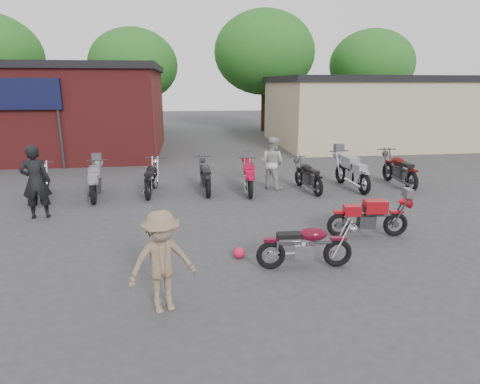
{
  "coord_description": "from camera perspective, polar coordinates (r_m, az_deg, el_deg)",
  "views": [
    {
      "loc": [
        -1.74,
        -7.12,
        3.4
      ],
      "look_at": [
        -0.48,
        1.99,
        0.9
      ],
      "focal_mm": 30.0,
      "sensor_mm": 36.0,
      "label": 1
    }
  ],
  "objects": [
    {
      "name": "tree_3",
      "position": [
        32.2,
        18.05,
        15.22
      ],
      "size": [
        6.08,
        6.08,
        7.6
      ],
      "primitive_type": null,
      "color": "#185A18",
      "rests_on": "ground"
    },
    {
      "name": "person_tan",
      "position": [
        6.22,
        -11.0,
        -9.74
      ],
      "size": [
        1.18,
        0.91,
        1.61
      ],
      "primitive_type": "imported",
      "rotation": [
        0.0,
        0.0,
        0.34
      ],
      "color": "#7A634B",
      "rests_on": "ground"
    },
    {
      "name": "row_bike_4",
      "position": [
        12.76,
        1.26,
        2.31
      ],
      "size": [
        0.79,
        1.95,
        1.1
      ],
      "primitive_type": null,
      "rotation": [
        0.0,
        0.0,
        1.49
      ],
      "color": "#C21039",
      "rests_on": "ground"
    },
    {
      "name": "row_bike_6",
      "position": [
        13.8,
        15.61,
        3.04
      ],
      "size": [
        0.93,
        2.21,
        1.25
      ],
      "primitive_type": null,
      "rotation": [
        0.0,
        0.0,
        1.67
      ],
      "color": "#91929F",
      "rests_on": "ground"
    },
    {
      "name": "sportbike",
      "position": [
        9.55,
        17.97,
        -3.12
      ],
      "size": [
        1.84,
        0.78,
        1.04
      ],
      "primitive_type": null,
      "rotation": [
        0.0,
        0.0,
        -0.11
      ],
      "color": "#AB0E18",
      "rests_on": "ground"
    },
    {
      "name": "vintage_motorcycle",
      "position": [
        7.68,
        9.48,
        -7.11
      ],
      "size": [
        1.8,
        0.68,
        1.03
      ],
      "primitive_type": null,
      "rotation": [
        0.0,
        0.0,
        -0.06
      ],
      "color": "#570A1B",
      "rests_on": "ground"
    },
    {
      "name": "row_bike_7",
      "position": [
        14.66,
        21.72,
        3.22
      ],
      "size": [
        0.72,
        2.16,
        1.25
      ],
      "primitive_type": null,
      "rotation": [
        0.0,
        0.0,
        1.57
      ],
      "color": "#480B09",
      "rests_on": "ground"
    },
    {
      "name": "stucco_building",
      "position": [
        24.43,
        17.25,
        10.68
      ],
      "size": [
        10.0,
        8.0,
        3.5
      ],
      "primitive_type": "cube",
      "color": "tan",
      "rests_on": "ground"
    },
    {
      "name": "ground",
      "position": [
        8.08,
        5.42,
        -9.75
      ],
      "size": [
        90.0,
        90.0,
        0.0
      ],
      "primitive_type": "plane",
      "color": "#353638"
    },
    {
      "name": "row_bike_5",
      "position": [
        13.19,
        9.64,
        2.52
      ],
      "size": [
        0.89,
        1.98,
        1.11
      ],
      "primitive_type": null,
      "rotation": [
        0.0,
        0.0,
        1.71
      ],
      "color": "black",
      "rests_on": "ground"
    },
    {
      "name": "tree_1",
      "position": [
        29.31,
        -14.78,
        15.32
      ],
      "size": [
        5.92,
        5.92,
        7.4
      ],
      "primitive_type": null,
      "color": "#185A18",
      "rests_on": "ground"
    },
    {
      "name": "row_bike_1",
      "position": [
        12.95,
        -19.88,
        1.67
      ],
      "size": [
        0.84,
        2.02,
        1.14
      ],
      "primitive_type": null,
      "rotation": [
        0.0,
        0.0,
        1.67
      ],
      "color": "gray",
      "rests_on": "ground"
    },
    {
      "name": "row_bike_0",
      "position": [
        13.53,
        -26.73,
        1.37
      ],
      "size": [
        0.77,
        1.92,
        1.09
      ],
      "primitive_type": null,
      "rotation": [
        0.0,
        0.0,
        1.65
      ],
      "color": "black",
      "rests_on": "ground"
    },
    {
      "name": "tree_2",
      "position": [
        29.7,
        3.44,
        17.12
      ],
      "size": [
        7.04,
        7.04,
        8.8
      ],
      "primitive_type": null,
      "color": "#185A18",
      "rests_on": "ground"
    },
    {
      "name": "helmet",
      "position": [
        8.14,
        -0.16,
        -8.61
      ],
      "size": [
        0.27,
        0.27,
        0.22
      ],
      "primitive_type": "ellipsoid",
      "rotation": [
        0.0,
        0.0,
        0.12
      ],
      "color": "red",
      "rests_on": "ground"
    },
    {
      "name": "person_dark",
      "position": [
        11.51,
        -27.05,
        1.3
      ],
      "size": [
        0.76,
        0.56,
        1.93
      ],
      "primitive_type": "imported",
      "rotation": [
        0.0,
        0.0,
        3.28
      ],
      "color": "black",
      "rests_on": "ground"
    },
    {
      "name": "brick_building",
      "position": [
        22.38,
        -27.21,
        9.98
      ],
      "size": [
        12.0,
        8.0,
        4.0
      ],
      "primitive_type": "cube",
      "color": "maroon",
      "rests_on": "ground"
    },
    {
      "name": "row_bike_2",
      "position": [
        12.94,
        -12.47,
        2.19
      ],
      "size": [
        0.8,
        1.99,
        1.13
      ],
      "primitive_type": null,
      "rotation": [
        0.0,
        0.0,
        1.49
      ],
      "color": "black",
      "rests_on": "ground"
    },
    {
      "name": "person_light",
      "position": [
        13.31,
        4.58,
        4.17
      ],
      "size": [
        1.06,
        1.04,
        1.72
      ],
      "primitive_type": "imported",
      "rotation": [
        0.0,
        0.0,
        2.45
      ],
      "color": "#ABABA7",
      "rests_on": "ground"
    },
    {
      "name": "row_bike_3",
      "position": [
        12.92,
        -4.96,
        2.49
      ],
      "size": [
        0.75,
        1.99,
        1.14
      ],
      "primitive_type": null,
      "rotation": [
        0.0,
        0.0,
        1.62
      ],
      "color": "black",
      "rests_on": "ground"
    }
  ]
}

